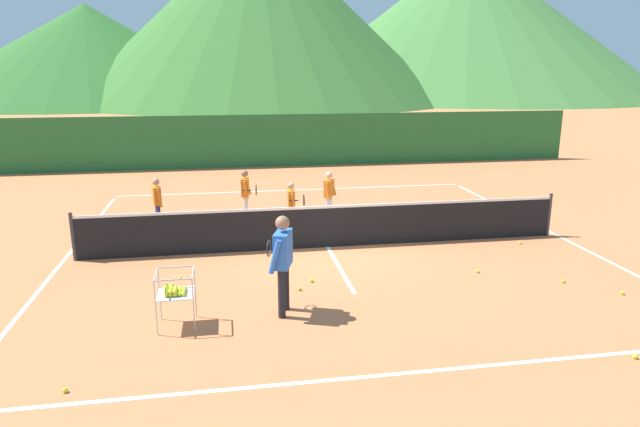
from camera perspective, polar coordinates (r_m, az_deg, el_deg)
The scene contains 27 objects.
ground_plane at distance 12.77m, azimuth 0.77°, elevation -3.44°, with size 120.00×120.00×0.00m, color #C67042.
line_baseline_near at distance 7.87m, azimuth 8.29°, elevation -15.86°, with size 11.40×0.08×0.01m, color white.
line_baseline_far at distance 18.66m, azimuth -2.64°, elevation 2.42°, with size 11.40×0.08×0.01m, color white.
line_sideline_west at distance 13.06m, azimuth -24.73°, elevation -4.42°, with size 0.08×11.68×0.01m, color white.
line_sideline_east at distance 14.85m, azimuth 22.96°, elevation -2.01°, with size 0.08×11.68×0.01m, color white.
line_service_center at distance 12.77m, azimuth 0.77°, elevation -3.43°, with size 0.08×5.54×0.01m, color white.
tennis_net at distance 12.62m, azimuth 0.77°, elevation -1.29°, with size 10.98×0.08×1.05m.
instructor at distance 9.13m, azimuth -3.85°, elevation -4.32°, with size 0.46×0.83×1.68m.
student_0 at distance 14.53m, azimuth -16.28°, elevation 1.43°, with size 0.29×0.54×1.31m.
student_1 at distance 14.87m, azimuth -7.60°, elevation 2.35°, with size 0.41×0.68×1.37m.
student_2 at distance 13.98m, azimuth -2.90°, elevation 1.25°, with size 0.40×0.60×1.21m.
student_3 at distance 14.83m, azimuth 0.94°, elevation 2.29°, with size 0.41×0.52×1.31m.
ball_cart at distance 9.09m, azimuth -14.64°, elevation -7.69°, with size 0.58×0.58×0.90m.
tennis_ball_0 at distance 10.37m, azimuth -2.10°, elevation -7.67°, with size 0.07×0.07×0.07m, color yellow.
tennis_ball_1 at distance 11.67m, azimuth 23.57°, elevation -6.34°, with size 0.07×0.07×0.07m, color yellow.
tennis_ball_2 at distance 13.77m, azimuth 19.76°, elevation -2.82°, with size 0.07×0.07×0.07m, color yellow.
tennis_ball_3 at distance 9.26m, azimuth 29.48°, elevation -12.59°, with size 0.07×0.07×0.07m, color yellow.
tennis_ball_4 at distance 11.23m, azimuth -14.03°, elevation -6.33°, with size 0.07×0.07×0.07m, color yellow.
tennis_ball_5 at distance 8.07m, azimuth -24.59°, elevation -16.07°, with size 0.07×0.07×0.07m, color yellow.
tennis_ball_6 at distance 10.67m, azimuth -13.18°, elevation -7.41°, with size 0.07×0.07×0.07m, color yellow.
tennis_ball_7 at distance 11.56m, azimuth 28.49°, elevation -7.13°, with size 0.07×0.07×0.07m, color yellow.
tennis_ball_8 at distance 11.64m, azimuth 15.79°, elevation -5.68°, with size 0.07×0.07×0.07m, color yellow.
tennis_ball_10 at distance 10.75m, azimuth -0.87°, elevation -6.83°, with size 0.07×0.07×0.07m, color yellow.
windscreen_fence at distance 23.09m, azimuth -4.12°, elevation 7.45°, with size 25.07×0.08×2.12m, color #286B33.
hill_0 at distance 67.94m, azimuth -6.19°, elevation 19.69°, with size 43.37×43.37×19.82m, color #38702D.
hill_1 at distance 82.63m, azimuth 14.66°, elevation 18.26°, with size 52.14×52.14×19.33m, color #427A38.
hill_2 at distance 72.41m, azimuth -22.54°, elevation 14.87°, with size 38.56×38.56×10.95m, color #2D6628.
Camera 1 is at (-2.19, -11.93, 3.99)m, focal length 31.35 mm.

